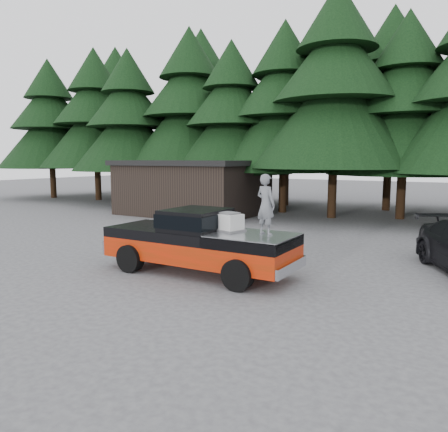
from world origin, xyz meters
The scene contains 7 objects.
ground centered at (0.00, 0.00, 0.00)m, with size 120.00×120.00×0.00m, color #464649.
pickup_truck centered at (-0.69, 0.30, 0.67)m, with size 6.00×2.04×1.33m, color red, non-canonical shape.
truck_cab centered at (-0.79, 0.30, 1.62)m, with size 1.66×1.90×0.59m, color black.
air_compressor centered at (0.25, 0.45, 1.57)m, with size 0.70×0.58×0.48m, color silver.
man_on_bed centered at (1.39, 0.48, 2.16)m, with size 0.61×0.40×1.66m, color slate.
utility_building centered at (-9.00, 12.00, 1.67)m, with size 8.40×6.40×3.30m.
treeline centered at (0.42, 17.20, 7.72)m, with size 60.15×16.05×17.50m.
Camera 1 is at (6.46, -10.27, 3.40)m, focal length 35.00 mm.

